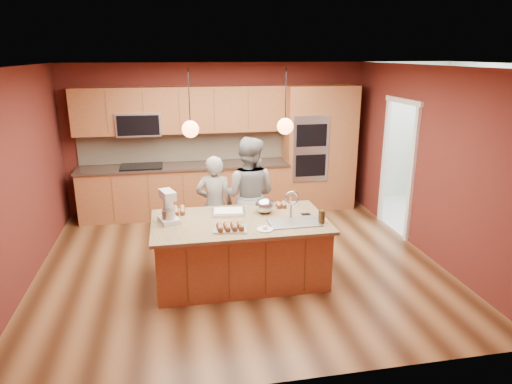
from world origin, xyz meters
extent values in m
plane|color=#3F2212|center=(0.00, 0.00, 0.00)|extent=(5.50, 5.50, 0.00)
plane|color=white|center=(0.00, 0.00, 2.70)|extent=(5.50, 5.50, 0.00)
plane|color=#561E18|center=(0.00, 2.50, 1.35)|extent=(5.50, 0.00, 5.50)
plane|color=#561E18|center=(0.00, -2.50, 1.35)|extent=(5.50, 0.00, 5.50)
plane|color=#561E18|center=(-2.75, 0.00, 1.35)|extent=(0.00, 5.00, 5.00)
plane|color=#561E18|center=(2.75, 0.00, 1.35)|extent=(0.00, 5.00, 5.00)
cube|color=#955021|center=(-0.65, 2.20, 0.45)|extent=(3.70, 0.60, 0.90)
cube|color=#33241E|center=(-0.65, 2.19, 0.92)|extent=(3.74, 0.64, 0.04)
cube|color=beige|center=(-0.65, 2.48, 1.22)|extent=(3.70, 0.03, 0.56)
cube|color=#955021|center=(-0.65, 2.32, 1.90)|extent=(3.70, 0.36, 0.80)
cube|color=black|center=(-1.40, 2.18, 0.94)|extent=(0.72, 0.52, 0.03)
cube|color=#B5B9BD|center=(-1.40, 2.30, 1.68)|extent=(0.76, 0.40, 0.40)
cube|color=#955021|center=(1.60, 2.20, 1.15)|extent=(0.80, 0.60, 2.30)
cube|color=#B5B9BD|center=(1.60, 1.90, 1.20)|extent=(0.66, 0.04, 1.20)
cube|color=#955021|center=(2.25, 2.20, 1.15)|extent=(0.50, 0.60, 2.30)
plane|color=beige|center=(3.65, 1.20, 0.00)|extent=(2.60, 2.60, 0.00)
plane|color=beige|center=(4.55, 1.20, 1.35)|extent=(0.00, 2.70, 2.70)
cube|color=silver|center=(4.35, 1.20, 1.95)|extent=(0.35, 2.40, 0.75)
cylinder|color=black|center=(-0.64, -0.45, 2.35)|extent=(0.01, 0.01, 0.70)
sphere|color=#FF8A47|center=(-0.64, -0.45, 2.00)|extent=(0.20, 0.20, 0.20)
cylinder|color=black|center=(0.51, -0.45, 2.35)|extent=(0.01, 0.01, 0.70)
sphere|color=#FF8A47|center=(0.51, -0.45, 2.00)|extent=(0.20, 0.20, 0.20)
cube|color=#955021|center=(-0.06, -0.45, 0.39)|extent=(2.12, 1.15, 0.78)
cube|color=tan|center=(-0.06, -0.45, 0.80)|extent=(2.22, 1.25, 0.04)
cube|color=#B5B9BD|center=(0.60, -0.67, 0.74)|extent=(0.64, 0.37, 0.18)
imported|color=black|center=(-0.30, 0.42, 0.74)|extent=(0.58, 0.43, 1.48)
imported|color=gray|center=(0.20, 0.42, 0.86)|extent=(1.03, 0.93, 1.73)
cube|color=silver|center=(-0.95, -0.37, 0.85)|extent=(0.29, 0.34, 0.07)
cube|color=silver|center=(-0.95, -0.25, 1.02)|extent=(0.13, 0.12, 0.28)
cube|color=silver|center=(-0.95, -0.35, 1.18)|extent=(0.22, 0.31, 0.11)
cylinder|color=silver|center=(-0.95, -0.42, 0.93)|extent=(0.16, 0.16, 0.15)
cube|color=silver|center=(-0.17, -0.18, 0.83)|extent=(0.47, 0.37, 0.03)
cube|color=white|center=(-0.17, -0.18, 0.85)|extent=(0.40, 0.31, 0.02)
cube|color=#B5B9BD|center=(-0.22, -0.75, 0.83)|extent=(0.45, 0.36, 0.02)
ellipsoid|color=silver|center=(0.31, -0.24, 0.92)|extent=(0.25, 0.25, 0.21)
cylinder|color=silver|center=(0.18, -0.85, 0.83)|extent=(0.20, 0.20, 0.01)
cylinder|color=#32220F|center=(0.93, -0.74, 0.90)|extent=(0.08, 0.08, 0.17)
cube|color=black|center=(0.83, -0.40, 0.82)|extent=(0.12, 0.06, 0.01)
cube|color=silver|center=(4.20, 0.93, 0.46)|extent=(0.60, 0.61, 0.91)
cube|color=silver|center=(4.18, 1.51, 0.48)|extent=(0.74, 0.75, 0.96)
camera|label=1|loc=(-0.87, -5.84, 2.86)|focal=32.00mm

